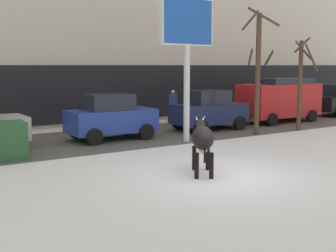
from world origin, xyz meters
The scene contains 10 objects.
ground_plane centered at (0.00, 0.00, 0.00)m, with size 120.00×120.00×0.00m, color white.
road_strip centered at (0.00, 7.29, 0.00)m, with size 60.00×5.60×0.01m, color #514F4C.
cow_black centered at (-0.29, 0.48, 0.99)m, with size 1.37×1.82×1.54m.
billboard centered at (2.35, 4.95, 4.31)m, with size 2.53×0.45×5.56m.
car_blue_hatchback centered at (0.04, 7.01, 0.93)m, with size 3.51×1.94×1.86m.
car_navy_hatchback centered at (5.07, 7.01, 0.93)m, with size 3.51×1.94×1.86m.
car_red_van centered at (10.03, 7.24, 1.24)m, with size 4.61×2.14×2.32m.
pedestrian_near_billboard centered at (5.01, 9.93, 0.88)m, with size 0.36×0.24×1.73m.
bare_tree_left_lot centered at (5.93, 4.75, 2.85)m, with size 1.64×1.54×5.38m.
bare_tree_right_lot centered at (8.39, 4.49, 2.28)m, with size 1.21×1.16×4.27m.
Camera 1 is at (-7.53, -8.95, 2.98)m, focal length 46.66 mm.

